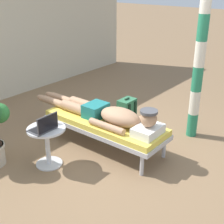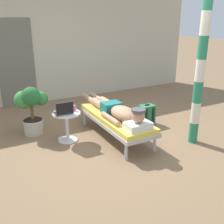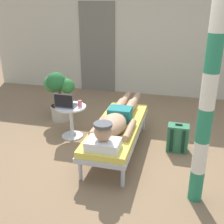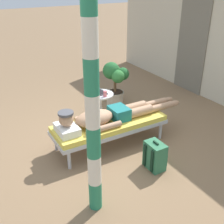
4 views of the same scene
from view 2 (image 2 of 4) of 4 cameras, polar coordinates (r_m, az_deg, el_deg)
ground_plane at (r=4.70m, az=0.31°, el=-6.38°), size 40.00×40.00×0.00m
house_wall_back at (r=7.10m, az=-10.80°, el=13.57°), size 7.60×0.20×2.70m
house_door_panel at (r=6.77m, az=-19.72°, el=9.67°), size 0.84×0.03×2.04m
lounge_chair at (r=4.76m, az=0.76°, el=-1.50°), size 0.63×1.81×0.42m
person_reclining at (r=4.67m, az=0.99°, el=0.34°), size 0.53×2.17×0.33m
side_table at (r=4.68m, az=-9.58°, el=-2.06°), size 0.48×0.48×0.52m
laptop at (r=4.54m, az=-10.23°, el=0.25°), size 0.31×0.24×0.23m
drink_glass at (r=4.67m, az=-8.07°, el=0.82°), size 0.06×0.06×0.10m
backpack at (r=5.43m, az=7.34°, el=-0.61°), size 0.30×0.26×0.42m
potted_plant at (r=5.03m, az=-16.90°, el=1.28°), size 0.59×0.57×0.91m
porch_post at (r=4.55m, az=18.25°, el=8.41°), size 0.15×0.15×2.51m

